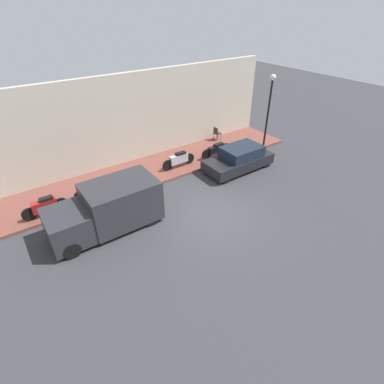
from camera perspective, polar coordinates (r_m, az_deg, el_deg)
ground_plane at (r=13.52m, az=3.31°, el=-4.35°), size 60.00×60.00×0.00m
sidewalk at (r=17.10m, az=-7.27°, el=4.37°), size 3.15×17.91×0.13m
building_facade at (r=17.55m, az=-10.64°, el=13.55°), size 0.30×17.91×5.01m
parked_car at (r=17.02m, az=8.96°, el=6.27°), size 1.72×3.99×1.34m
delivery_van at (r=12.71m, az=-16.04°, el=-3.06°), size 1.98×4.52×1.94m
scooter_silver at (r=16.87m, az=-2.52°, el=6.24°), size 0.30×2.06×0.86m
motorcycle_red at (r=14.50m, az=-26.23°, el=-2.44°), size 0.30×1.93×0.87m
motorcycle_blue at (r=14.94m, az=-18.24°, el=0.51°), size 0.30×1.87×0.82m
motorcycle_black at (r=18.15m, az=4.71°, el=8.09°), size 0.30×2.14×0.78m
streetlamp at (r=19.30m, az=14.62°, el=16.75°), size 0.35×0.35×4.40m
cafe_chair at (r=20.38m, az=4.74°, el=11.17°), size 0.40×0.40×0.89m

